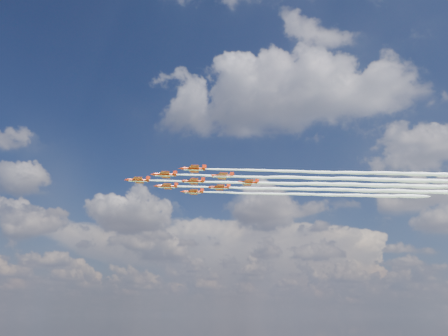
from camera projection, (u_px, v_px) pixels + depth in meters
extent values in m
cylinder|color=#BA240A|center=(138.00, 180.00, 163.61)|extent=(6.94, 3.61, 0.98)
cone|color=#BA240A|center=(126.00, 180.00, 163.29)|extent=(2.01, 1.58, 0.98)
cone|color=#BA240A|center=(149.00, 180.00, 163.91)|extent=(1.57, 1.33, 0.89)
ellipsoid|color=black|center=(133.00, 179.00, 163.61)|extent=(2.02, 1.45, 0.64)
cube|color=#BA240A|center=(139.00, 180.00, 163.63)|extent=(5.74, 8.64, 0.12)
cube|color=#BA240A|center=(148.00, 180.00, 163.86)|extent=(2.37, 3.43, 0.11)
cube|color=#BA240A|center=(148.00, 178.00, 164.13)|extent=(1.36, 0.66, 1.60)
cube|color=white|center=(138.00, 181.00, 163.47)|extent=(6.46, 3.27, 0.11)
cylinder|color=#BA240A|center=(165.00, 175.00, 157.28)|extent=(6.94, 3.61, 0.98)
cone|color=#BA240A|center=(152.00, 174.00, 156.96)|extent=(2.01, 1.58, 0.98)
cone|color=#BA240A|center=(176.00, 175.00, 157.57)|extent=(1.57, 1.33, 0.89)
ellipsoid|color=black|center=(160.00, 174.00, 157.28)|extent=(2.02, 1.45, 0.64)
cube|color=#BA240A|center=(166.00, 175.00, 157.30)|extent=(5.74, 8.64, 0.12)
cube|color=#BA240A|center=(175.00, 175.00, 157.53)|extent=(2.37, 3.43, 0.11)
cube|color=#BA240A|center=(175.00, 173.00, 157.80)|extent=(1.36, 0.66, 1.60)
cube|color=white|center=(165.00, 176.00, 157.14)|extent=(6.46, 3.27, 0.11)
cylinder|color=#BA240A|center=(167.00, 186.00, 171.41)|extent=(6.94, 3.61, 0.98)
cone|color=#BA240A|center=(155.00, 186.00, 171.10)|extent=(2.01, 1.58, 0.98)
cone|color=#BA240A|center=(177.00, 187.00, 171.71)|extent=(1.57, 1.33, 0.89)
ellipsoid|color=black|center=(162.00, 185.00, 171.42)|extent=(2.02, 1.45, 0.64)
cube|color=#BA240A|center=(168.00, 186.00, 171.43)|extent=(5.74, 8.64, 0.12)
cube|color=#BA240A|center=(176.00, 186.00, 171.67)|extent=(2.37, 3.43, 0.11)
cube|color=#BA240A|center=(176.00, 185.00, 171.93)|extent=(1.36, 0.66, 1.60)
cube|color=white|center=(167.00, 187.00, 171.27)|extent=(6.46, 3.27, 0.11)
cylinder|color=#BA240A|center=(194.00, 169.00, 150.95)|extent=(6.94, 3.61, 0.98)
cone|color=#BA240A|center=(181.00, 168.00, 150.63)|extent=(2.01, 1.58, 0.98)
cone|color=#BA240A|center=(206.00, 169.00, 151.24)|extent=(1.57, 1.33, 0.89)
ellipsoid|color=black|center=(188.00, 168.00, 150.95)|extent=(2.02, 1.45, 0.64)
cube|color=#BA240A|center=(195.00, 169.00, 150.96)|extent=(5.74, 8.64, 0.12)
cube|color=#BA240A|center=(204.00, 169.00, 151.20)|extent=(2.37, 3.43, 0.11)
cube|color=#BA240A|center=(204.00, 167.00, 151.47)|extent=(1.36, 0.66, 1.60)
cube|color=white|center=(194.00, 170.00, 150.80)|extent=(6.46, 3.27, 0.11)
cylinder|color=#BA240A|center=(193.00, 181.00, 165.08)|extent=(6.94, 3.61, 0.98)
cone|color=#BA240A|center=(181.00, 181.00, 164.77)|extent=(2.01, 1.58, 0.98)
cone|color=#BA240A|center=(204.00, 182.00, 165.38)|extent=(1.57, 1.33, 0.89)
ellipsoid|color=black|center=(189.00, 180.00, 165.08)|extent=(2.02, 1.45, 0.64)
cube|color=#BA240A|center=(194.00, 181.00, 165.10)|extent=(5.74, 8.64, 0.12)
cube|color=#BA240A|center=(203.00, 182.00, 165.33)|extent=(2.37, 3.43, 0.11)
cube|color=#BA240A|center=(203.00, 180.00, 165.60)|extent=(1.36, 0.66, 1.60)
cube|color=white|center=(193.00, 182.00, 164.94)|extent=(6.46, 3.27, 0.11)
cylinder|color=#BA240A|center=(193.00, 192.00, 179.22)|extent=(6.94, 3.61, 0.98)
cone|color=#BA240A|center=(182.00, 192.00, 178.90)|extent=(2.01, 1.58, 0.98)
cone|color=#BA240A|center=(203.00, 192.00, 179.51)|extent=(1.57, 1.33, 0.89)
ellipsoid|color=black|center=(189.00, 191.00, 179.22)|extent=(2.02, 1.45, 0.64)
cube|color=#BA240A|center=(194.00, 192.00, 179.23)|extent=(5.74, 8.64, 0.12)
cube|color=#BA240A|center=(202.00, 192.00, 179.47)|extent=(2.37, 3.43, 0.11)
cube|color=#BA240A|center=(202.00, 190.00, 179.74)|extent=(1.36, 0.66, 1.60)
cube|color=white|center=(193.00, 193.00, 179.07)|extent=(6.46, 3.27, 0.11)
cylinder|color=#BA240A|center=(222.00, 176.00, 158.75)|extent=(6.94, 3.61, 0.98)
cone|color=#BA240A|center=(210.00, 176.00, 158.43)|extent=(2.01, 1.58, 0.98)
cone|color=#BA240A|center=(233.00, 176.00, 159.05)|extent=(1.57, 1.33, 0.89)
ellipsoid|color=black|center=(217.00, 175.00, 158.75)|extent=(2.02, 1.45, 0.64)
cube|color=#BA240A|center=(223.00, 176.00, 158.77)|extent=(5.74, 8.64, 0.12)
cube|color=#BA240A|center=(232.00, 176.00, 159.00)|extent=(2.37, 3.43, 0.11)
cube|color=#BA240A|center=(232.00, 174.00, 159.27)|extent=(1.36, 0.66, 1.60)
cube|color=white|center=(222.00, 177.00, 158.61)|extent=(6.46, 3.27, 0.11)
cylinder|color=#BA240A|center=(219.00, 187.00, 172.89)|extent=(6.94, 3.61, 0.98)
cone|color=#BA240A|center=(208.00, 187.00, 172.57)|extent=(2.01, 1.58, 0.98)
cone|color=#BA240A|center=(230.00, 188.00, 173.18)|extent=(1.57, 1.33, 0.89)
ellipsoid|color=black|center=(215.00, 186.00, 172.89)|extent=(2.02, 1.45, 0.64)
cube|color=#BA240A|center=(220.00, 188.00, 172.90)|extent=(5.74, 8.64, 0.12)
cube|color=#BA240A|center=(228.00, 188.00, 173.14)|extent=(2.37, 3.43, 0.11)
cube|color=#BA240A|center=(229.00, 186.00, 173.41)|extent=(1.36, 0.66, 1.60)
cube|color=white|center=(219.00, 188.00, 172.74)|extent=(6.46, 3.27, 0.11)
cylinder|color=#BA240A|center=(248.00, 183.00, 166.55)|extent=(6.94, 3.61, 0.98)
cone|color=#BA240A|center=(236.00, 182.00, 166.24)|extent=(2.01, 1.58, 0.98)
cone|color=#BA240A|center=(258.00, 183.00, 166.85)|extent=(1.57, 1.33, 0.89)
ellipsoid|color=black|center=(243.00, 181.00, 166.56)|extent=(2.02, 1.45, 0.64)
cube|color=#BA240A|center=(249.00, 183.00, 166.57)|extent=(5.74, 8.64, 0.12)
cube|color=#BA240A|center=(257.00, 183.00, 166.81)|extent=(2.37, 3.43, 0.11)
cube|color=#BA240A|center=(257.00, 181.00, 167.08)|extent=(1.36, 0.66, 1.60)
cube|color=white|center=(248.00, 184.00, 166.41)|extent=(6.46, 3.27, 0.11)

